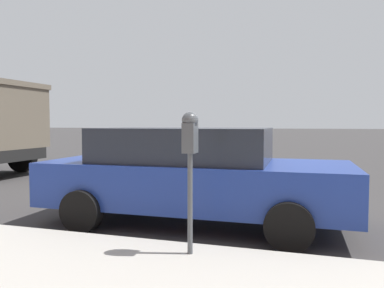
{
  "coord_description": "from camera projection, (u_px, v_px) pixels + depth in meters",
  "views": [
    {
      "loc": [
        -6.63,
        -1.36,
        1.63
      ],
      "look_at": [
        -2.11,
        0.0,
        1.37
      ],
      "focal_mm": 35.0,
      "sensor_mm": 36.0,
      "label": 1
    }
  ],
  "objects": [
    {
      "name": "ground_plane",
      "position": [
        225.0,
        213.0,
        6.82
      ],
      "size": [
        220.0,
        220.0,
        0.0
      ],
      "primitive_type": "plane",
      "color": "#3D3A3A"
    },
    {
      "name": "car_blue",
      "position": [
        192.0,
        173.0,
        6.07
      ],
      "size": [
        2.14,
        4.88,
        1.56
      ],
      "rotation": [
        0.0,
        0.0,
        3.15
      ],
      "color": "navy",
      "rests_on": "ground_plane"
    },
    {
      "name": "parking_meter",
      "position": [
        190.0,
        146.0,
        4.26
      ],
      "size": [
        0.21,
        0.19,
        1.64
      ],
      "color": "#4C5156",
      "rests_on": "sidewalk"
    }
  ]
}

